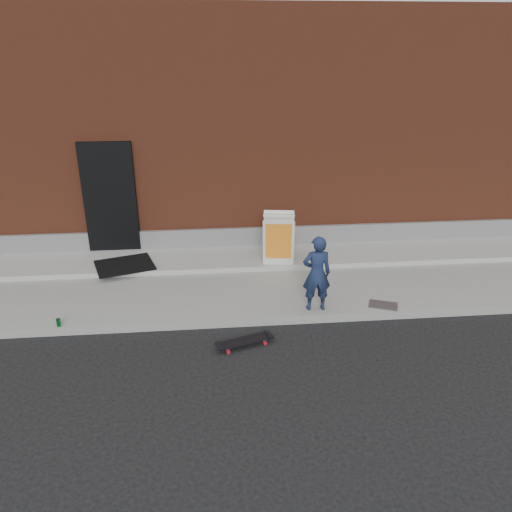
{
  "coord_description": "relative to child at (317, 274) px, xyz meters",
  "views": [
    {
      "loc": [
        -0.57,
        -7.04,
        4.25
      ],
      "look_at": [
        0.17,
        0.8,
        0.91
      ],
      "focal_mm": 35.0,
      "sensor_mm": 36.0,
      "label": 1
    }
  ],
  "objects": [
    {
      "name": "doormat",
      "position": [
        -3.42,
        1.88,
        -0.54
      ],
      "size": [
        1.29,
        1.16,
        0.03
      ],
      "primitive_type": "cube",
      "rotation": [
        0.0,
        0.0,
        0.31
      ],
      "color": "black",
      "rests_on": "apron"
    },
    {
      "name": "child",
      "position": [
        0.0,
        0.0,
        0.0
      ],
      "size": [
        0.48,
        0.31,
        1.3
      ],
      "primitive_type": "imported",
      "rotation": [
        0.0,
        0.0,
        3.14
      ],
      "color": "#172341",
      "rests_on": "sidewalk"
    },
    {
      "name": "skateboard",
      "position": [
        -1.25,
        -0.79,
        -0.72
      ],
      "size": [
        0.9,
        0.48,
        0.1
      ],
      "color": "#B31221",
      "rests_on": "ground"
    },
    {
      "name": "apron",
      "position": [
        -1.12,
        2.17,
        -0.6
      ],
      "size": [
        20.0,
        1.2,
        0.1
      ],
      "primitive_type": "cube",
      "color": "gray",
      "rests_on": "sidewalk"
    },
    {
      "name": "building",
      "position": [
        -1.12,
        6.76,
        1.7
      ],
      "size": [
        20.0,
        8.1,
        5.0
      ],
      "color": "brown",
      "rests_on": "ground"
    },
    {
      "name": "ground",
      "position": [
        -1.12,
        -0.23,
        -0.8
      ],
      "size": [
        80.0,
        80.0,
        0.0
      ],
      "primitive_type": "plane",
      "color": "black",
      "rests_on": "ground"
    },
    {
      "name": "utility_plate",
      "position": [
        1.19,
        -0.01,
        -0.64
      ],
      "size": [
        0.55,
        0.46,
        0.01
      ],
      "primitive_type": "cube",
      "rotation": [
        0.0,
        0.0,
        -0.37
      ],
      "color": "#5B5B60",
      "rests_on": "sidewalk"
    },
    {
      "name": "soda_can",
      "position": [
        -4.15,
        -0.18,
        -0.59
      ],
      "size": [
        0.09,
        0.09,
        0.13
      ],
      "primitive_type": "cylinder",
      "rotation": [
        0.0,
        0.0,
        0.37
      ],
      "color": "#1B8A3D",
      "rests_on": "sidewalk"
    },
    {
      "name": "sidewalk",
      "position": [
        -1.12,
        1.27,
        -0.73
      ],
      "size": [
        20.0,
        3.0,
        0.15
      ],
      "primitive_type": "cube",
      "color": "gray",
      "rests_on": "ground"
    },
    {
      "name": "pizza_sign",
      "position": [
        -0.39,
        1.74,
        -0.05
      ],
      "size": [
        0.7,
        0.79,
        1.01
      ],
      "color": "silver",
      "rests_on": "apron"
    }
  ]
}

